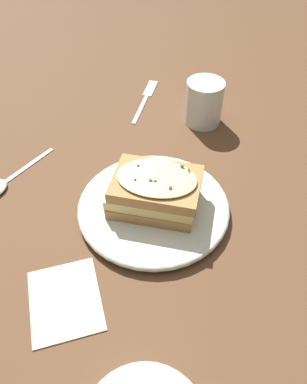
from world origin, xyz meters
TOP-DOWN VIEW (x-y plane):
  - ground_plane at (0.00, 0.00)m, footprint 2.40×2.40m
  - dinner_plate at (-0.01, -0.01)m, footprint 0.25×0.25m
  - sandwich at (-0.01, -0.02)m, footprint 0.13×0.16m
  - water_glass at (0.24, -0.12)m, footprint 0.08×0.08m
  - fork at (0.35, -0.00)m, footprint 0.18×0.06m
  - napkin at (-0.18, 0.11)m, footprint 0.14×0.12m

SIDE VIEW (x-z plane):
  - ground_plane at x=0.00m, z-range 0.00..0.00m
  - fork at x=0.35m, z-range 0.00..0.00m
  - napkin at x=-0.18m, z-range 0.00..0.00m
  - dinner_plate at x=-0.01m, z-range 0.00..0.02m
  - water_glass at x=0.24m, z-range 0.00..0.09m
  - sandwich at x=-0.01m, z-range 0.02..0.08m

